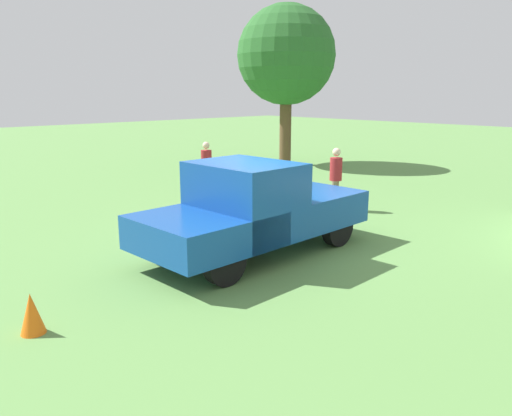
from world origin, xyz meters
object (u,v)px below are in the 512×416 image
Objects in this scene: person_bystander at (336,176)px; traffic_cone at (32,313)px; person_visitor at (207,165)px; pickup_truck at (251,208)px; tree_back_left at (286,56)px.

traffic_cone is at bearing -103.78° from person_bystander.
person_bystander is 2.99× the size of traffic_cone.
person_bystander is at bearing 137.37° from person_visitor.
traffic_cone is (7.17, 5.50, -0.63)m from person_visitor.
pickup_truck is 4.32m from person_bystander.
pickup_truck reaches higher than traffic_cone.
person_bystander is at bearing 15.01° from pickup_truck.
pickup_truck is at bearing -174.57° from traffic_cone.
pickup_truck is 4.33m from traffic_cone.
person_bystander is 1.02× the size of person_visitor.
tree_back_left is at bearing -126.40° from person_visitor.
pickup_truck is 2.92× the size of person_bystander.
person_bystander reaches higher than traffic_cone.
person_bystander is 4.07m from person_visitor.
person_bystander is at bearing 52.08° from tree_back_left.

